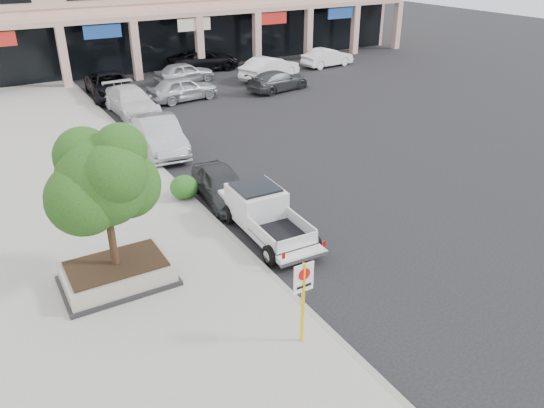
{
  "coord_description": "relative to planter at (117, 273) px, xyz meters",
  "views": [
    {
      "loc": [
        -8.32,
        -11.69,
        9.2
      ],
      "look_at": [
        -0.58,
        1.5,
        1.59
      ],
      "focal_mm": 35.0,
      "sensor_mm": 36.0,
      "label": 1
    }
  ],
  "objects": [
    {
      "name": "ground",
      "position": [
        5.66,
        -1.8,
        -0.48
      ],
      "size": [
        120.0,
        120.0,
        0.0
      ],
      "primitive_type": "plane",
      "color": "black",
      "rests_on": "ground"
    },
    {
      "name": "sidewalk",
      "position": [
        0.16,
        4.2,
        -0.4
      ],
      "size": [
        8.0,
        52.0,
        0.15
      ],
      "primitive_type": "cube",
      "color": "gray",
      "rests_on": "ground"
    },
    {
      "name": "curb",
      "position": [
        4.11,
        4.2,
        -0.4
      ],
      "size": [
        0.2,
        52.0,
        0.15
      ],
      "primitive_type": "cube",
      "color": "gray",
      "rests_on": "ground"
    },
    {
      "name": "strip_mall",
      "position": [
        13.66,
        32.13,
        4.27
      ],
      "size": [
        40.55,
        12.43,
        9.5
      ],
      "color": "tan",
      "rests_on": "ground"
    },
    {
      "name": "planter",
      "position": [
        0.0,
        0.0,
        0.0
      ],
      "size": [
        3.2,
        2.2,
        0.68
      ],
      "color": "black",
      "rests_on": "sidewalk"
    },
    {
      "name": "planter_tree",
      "position": [
        0.13,
        0.15,
        2.94
      ],
      "size": [
        2.9,
        2.55,
        4.0
      ],
      "color": "black",
      "rests_on": "planter"
    },
    {
      "name": "no_parking_sign",
      "position": [
        3.27,
        -4.86,
        1.16
      ],
      "size": [
        0.55,
        0.09,
        2.3
      ],
      "color": "yellow",
      "rests_on": "sidewalk"
    },
    {
      "name": "hedge",
      "position": [
        3.86,
        4.39,
        0.14
      ],
      "size": [
        1.1,
        0.99,
        0.93
      ],
      "primitive_type": "ellipsoid",
      "color": "#1E4313",
      "rests_on": "sidewalk"
    },
    {
      "name": "pickup_truck",
      "position": [
        5.31,
        0.37,
        0.3
      ],
      "size": [
        1.99,
        5.0,
        1.56
      ],
      "primitive_type": null,
      "rotation": [
        0.0,
        0.0,
        -0.03
      ],
      "color": "silver",
      "rests_on": "ground"
    },
    {
      "name": "curb_car_a",
      "position": [
        5.18,
        3.72,
        0.2
      ],
      "size": [
        1.99,
        4.11,
        1.35
      ],
      "primitive_type": "imported",
      "rotation": [
        0.0,
        0.0,
        -0.1
      ],
      "color": "#2C2F31",
      "rests_on": "ground"
    },
    {
      "name": "curb_car_b",
      "position": [
        4.94,
        10.14,
        0.36
      ],
      "size": [
        2.27,
        5.2,
        1.66
      ],
      "primitive_type": "imported",
      "rotation": [
        0.0,
        0.0,
        -0.1
      ],
      "color": "#94989B",
      "rests_on": "ground"
    },
    {
      "name": "curb_car_c",
      "position": [
        5.63,
        16.94,
        0.3
      ],
      "size": [
        2.28,
        5.37,
        1.55
      ],
      "primitive_type": "imported",
      "rotation": [
        0.0,
        0.0,
        0.02
      ],
      "color": "silver",
      "rests_on": "ground"
    },
    {
      "name": "curb_car_d",
      "position": [
        5.58,
        21.2,
        0.33
      ],
      "size": [
        3.15,
        5.97,
        1.6
      ],
      "primitive_type": "imported",
      "rotation": [
        0.0,
        0.0,
        -0.09
      ],
      "color": "black",
      "rests_on": "ground"
    },
    {
      "name": "lot_car_a",
      "position": [
        9.36,
        18.24,
        0.3
      ],
      "size": [
        4.71,
        2.34,
        1.54
      ],
      "primitive_type": "imported",
      "rotation": [
        0.0,
        0.0,
        1.69
      ],
      "color": "#AFB2B7",
      "rests_on": "ground"
    },
    {
      "name": "lot_car_b",
      "position": [
        17.03,
        20.39,
        0.35
      ],
      "size": [
        5.33,
        3.4,
        1.66
      ],
      "primitive_type": "imported",
      "rotation": [
        0.0,
        0.0,
        1.93
      ],
      "color": "white",
      "rests_on": "ground"
    },
    {
      "name": "lot_car_c",
      "position": [
        15.91,
        17.34,
        0.2
      ],
      "size": [
        4.92,
        2.75,
        1.35
      ],
      "primitive_type": "imported",
      "rotation": [
        0.0,
        0.0,
        1.77
      ],
      "color": "#323538",
      "rests_on": "ground"
    },
    {
      "name": "lot_car_d",
      "position": [
        14.22,
        25.82,
        0.3
      ],
      "size": [
        5.91,
        3.35,
        1.56
      ],
      "primitive_type": "imported",
      "rotation": [
        0.0,
        0.0,
        1.43
      ],
      "color": "black",
      "rests_on": "ground"
    },
    {
      "name": "lot_car_e",
      "position": [
        11.25,
        22.62,
        0.26
      ],
      "size": [
        4.5,
        2.28,
        1.47
      ],
      "primitive_type": "imported",
      "rotation": [
        0.0,
        0.0,
        1.7
      ],
      "color": "#A4A7AC",
      "rests_on": "ground"
    },
    {
      "name": "lot_car_f",
      "position": [
        23.36,
        21.97,
        0.25
      ],
      "size": [
        4.53,
        1.95,
        1.45
      ],
      "primitive_type": "imported",
      "rotation": [
        0.0,
        0.0,
        1.67
      ],
      "color": "white",
      "rests_on": "ground"
    }
  ]
}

